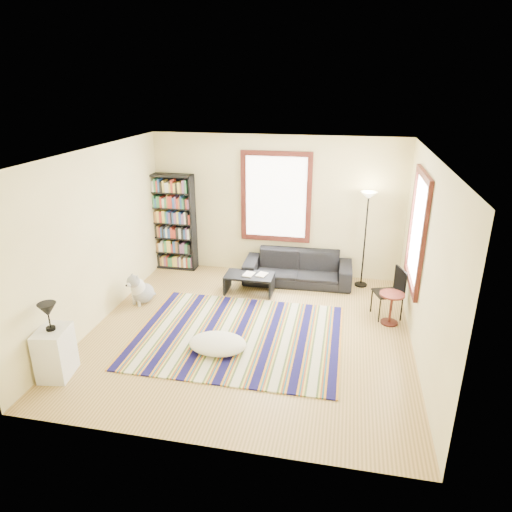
% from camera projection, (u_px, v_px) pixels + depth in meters
% --- Properties ---
extents(floor, '(5.00, 5.00, 0.10)m').
position_uv_depth(floor, '(250.00, 334.00, 7.30)').
color(floor, tan).
rests_on(floor, ground).
extents(ceiling, '(5.00, 5.00, 0.10)m').
position_uv_depth(ceiling, '(249.00, 150.00, 6.26)').
color(ceiling, white).
rests_on(ceiling, floor).
extents(wall_back, '(5.00, 0.10, 2.80)m').
position_uv_depth(wall_back, '(276.00, 206.00, 9.12)').
color(wall_back, beige).
rests_on(wall_back, floor).
extents(wall_front, '(5.00, 0.10, 2.80)m').
position_uv_depth(wall_front, '(194.00, 337.00, 4.45)').
color(wall_front, beige).
rests_on(wall_front, floor).
extents(wall_left, '(0.10, 5.00, 2.80)m').
position_uv_depth(wall_left, '(93.00, 238.00, 7.26)').
color(wall_left, beige).
rests_on(wall_left, floor).
extents(wall_right, '(0.10, 5.00, 2.80)m').
position_uv_depth(wall_right, '(429.00, 262.00, 6.31)').
color(wall_right, beige).
rests_on(wall_right, floor).
extents(window_back, '(1.20, 0.06, 1.60)m').
position_uv_depth(window_back, '(276.00, 197.00, 8.97)').
color(window_back, white).
rests_on(window_back, wall_back).
extents(window_right, '(0.06, 1.20, 1.60)m').
position_uv_depth(window_right, '(418.00, 230.00, 6.98)').
color(window_right, white).
rests_on(window_right, wall_right).
extents(rug, '(3.17, 2.54, 0.02)m').
position_uv_depth(rug, '(238.00, 336.00, 7.14)').
color(rug, '#0F0C40').
rests_on(rug, floor).
extents(sofa, '(0.87, 2.11, 0.61)m').
position_uv_depth(sofa, '(298.00, 268.00, 8.95)').
color(sofa, black).
rests_on(sofa, floor).
extents(bookshelf, '(0.90, 0.30, 2.00)m').
position_uv_depth(bookshelf, '(174.00, 222.00, 9.44)').
color(bookshelf, black).
rests_on(bookshelf, floor).
extents(coffee_table, '(1.01, 0.74, 0.36)m').
position_uv_depth(coffee_table, '(249.00, 283.00, 8.57)').
color(coffee_table, black).
rests_on(coffee_table, floor).
extents(book_a, '(0.22, 0.28, 0.02)m').
position_uv_depth(book_a, '(244.00, 274.00, 8.52)').
color(book_a, beige).
rests_on(book_a, coffee_table).
extents(book_b, '(0.23, 0.27, 0.02)m').
position_uv_depth(book_b, '(258.00, 274.00, 8.52)').
color(book_b, beige).
rests_on(book_b, coffee_table).
extents(floor_cushion, '(0.95, 0.78, 0.22)m').
position_uv_depth(floor_cushion, '(218.00, 344.00, 6.74)').
color(floor_cushion, white).
rests_on(floor_cushion, floor).
extents(floor_lamp, '(0.37, 0.37, 1.86)m').
position_uv_depth(floor_lamp, '(365.00, 240.00, 8.59)').
color(floor_lamp, black).
rests_on(floor_lamp, floor).
extents(side_table, '(0.42, 0.42, 0.54)m').
position_uv_depth(side_table, '(391.00, 309.00, 7.43)').
color(side_table, '#4C1A13').
rests_on(side_table, floor).
extents(folding_chair, '(0.53, 0.52, 0.86)m').
position_uv_depth(folding_chair, '(388.00, 293.00, 7.60)').
color(folding_chair, black).
rests_on(folding_chair, floor).
extents(white_cabinet, '(0.45, 0.55, 0.70)m').
position_uv_depth(white_cabinet, '(55.00, 353.00, 6.08)').
color(white_cabinet, white).
rests_on(white_cabinet, floor).
extents(table_lamp, '(0.27, 0.27, 0.38)m').
position_uv_depth(table_lamp, '(49.00, 317.00, 5.89)').
color(table_lamp, black).
rests_on(table_lamp, white_cabinet).
extents(dog, '(0.61, 0.69, 0.58)m').
position_uv_depth(dog, '(143.00, 287.00, 8.15)').
color(dog, '#AAAAAA').
rests_on(dog, floor).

